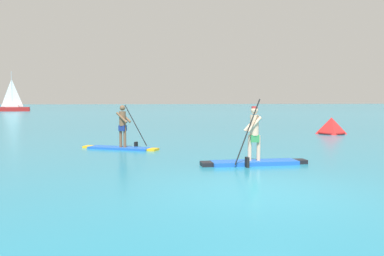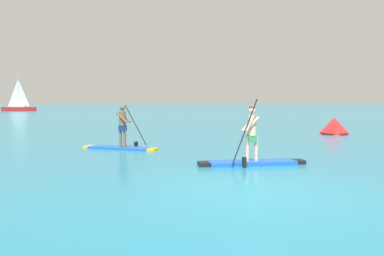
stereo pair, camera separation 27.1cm
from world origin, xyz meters
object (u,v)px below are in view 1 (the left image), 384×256
Objects in this scene: race_marker_buoy at (331,127)px; sailboat_left_horizon at (12,107)px; paddleboarder_far_right at (254,153)px; paddleboarder_mid_center at (121,139)px.

race_marker_buoy is 0.22× the size of sailboat_left_horizon.
paddleboarder_far_right reaches higher than race_marker_buoy.
paddleboarder_far_right is 69.01m from sailboat_left_horizon.
paddleboarder_mid_center is 0.40× the size of sailboat_left_horizon.
paddleboarder_mid_center is at bearing -47.92° from paddleboarder_far_right.
paddleboarder_far_right is 0.45× the size of sailboat_left_horizon.
sailboat_left_horizon is at bearing 117.36° from race_marker_buoy.
paddleboarder_far_right is at bearing -19.97° from paddleboarder_mid_center.
paddleboarder_far_right reaches higher than paddleboarder_mid_center.
sailboat_left_horizon is (-17.19, 61.12, 0.43)m from paddleboarder_mid_center.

